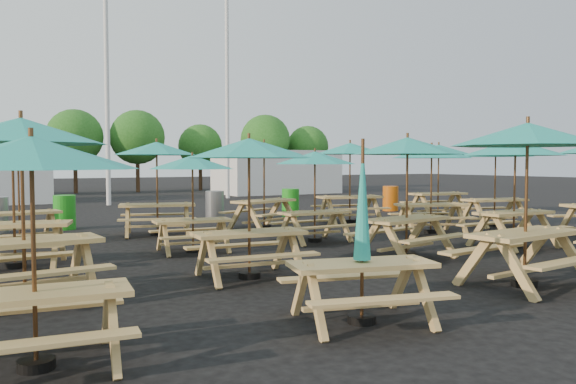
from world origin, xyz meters
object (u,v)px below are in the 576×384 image
waste_bin_1 (65,212)px  picnic_unit_11 (264,154)px  picnic_unit_15 (350,153)px  picnic_unit_10 (315,163)px  picnic_unit_18 (496,156)px  picnic_unit_6 (192,168)px  picnic_unit_0 (32,166)px  picnic_unit_5 (249,156)px  picnic_unit_8 (527,144)px  picnic_unit_1 (21,141)px  waste_bin_3 (290,203)px  picnic_unit_2 (12,151)px  picnic_unit_7 (157,154)px  picnic_unit_9 (407,153)px  picnic_unit_13 (515,154)px  picnic_unit_3 (18,160)px  picnic_unit_19 (439,154)px  waste_bin_2 (215,206)px  waste_bin_4 (390,198)px  picnic_unit_4 (362,248)px  picnic_unit_14 (432,157)px

waste_bin_1 → picnic_unit_11: bearing=-28.2°
picnic_unit_15 → waste_bin_1: size_ratio=2.74×
picnic_unit_10 → picnic_unit_18: picnic_unit_18 is taller
picnic_unit_6 → picnic_unit_18: 9.41m
picnic_unit_11 → picnic_unit_15: bearing=-17.1°
picnic_unit_0 → picnic_unit_15: size_ratio=0.81×
picnic_unit_5 → picnic_unit_8: 4.24m
picnic_unit_1 → picnic_unit_15: (9.59, 5.96, 0.01)m
picnic_unit_5 → picnic_unit_0: bearing=-136.5°
waste_bin_3 → picnic_unit_11: bearing=-130.8°
picnic_unit_2 → picnic_unit_7: bearing=58.1°
picnic_unit_5 → picnic_unit_9: size_ratio=0.92×
picnic_unit_5 → picnic_unit_13: (6.52, 0.16, 0.08)m
picnic_unit_11 → waste_bin_3: bearing=29.3°
waste_bin_1 → picnic_unit_8: bearing=-65.7°
picnic_unit_3 → waste_bin_1: picnic_unit_3 is taller
picnic_unit_11 → picnic_unit_19: bearing=-18.6°
picnic_unit_5 → picnic_unit_15: 8.73m
picnic_unit_7 → picnic_unit_15: 6.04m
waste_bin_2 → waste_bin_4: 7.35m
picnic_unit_1 → picnic_unit_5: bearing=-7.0°
picnic_unit_1 → picnic_unit_6: size_ratio=1.22×
picnic_unit_4 → picnic_unit_14: size_ratio=0.80×
picnic_unit_1 → waste_bin_4: (13.52, 8.75, -1.67)m
waste_bin_3 → waste_bin_4: bearing=0.8°
picnic_unit_11 → picnic_unit_18: (6.26, -2.65, -0.05)m
picnic_unit_15 → picnic_unit_18: 4.26m
picnic_unit_3 → waste_bin_2: 6.58m
picnic_unit_15 → waste_bin_1: picnic_unit_15 is taller
picnic_unit_5 → waste_bin_3: 10.58m
picnic_unit_10 → picnic_unit_15: (3.16, 3.01, 0.30)m
picnic_unit_4 → picnic_unit_14: picnic_unit_14 is taller
picnic_unit_0 → picnic_unit_2: (0.16, 5.56, 0.24)m
picnic_unit_0 → waste_bin_1: picnic_unit_0 is taller
picnic_unit_8 → picnic_unit_15: size_ratio=0.95×
picnic_unit_11 → picnic_unit_13: picnic_unit_11 is taller
picnic_unit_1 → waste_bin_2: bearing=48.8°
picnic_unit_9 → picnic_unit_19: picnic_unit_19 is taller
picnic_unit_5 → picnic_unit_6: bearing=92.9°
picnic_unit_8 → waste_bin_2: bearing=86.8°
picnic_unit_11 → picnic_unit_13: size_ratio=1.19×
picnic_unit_3 → picnic_unit_7: size_ratio=0.83×
picnic_unit_14 → picnic_unit_18: bearing=26.2°
picnic_unit_5 → waste_bin_4: (10.23, 8.83, -1.49)m
picnic_unit_13 → picnic_unit_18: picnic_unit_18 is taller
picnic_unit_13 → picnic_unit_11: bearing=119.0°
picnic_unit_7 → waste_bin_3: picnic_unit_7 is taller
picnic_unit_1 → picnic_unit_3: 5.94m
picnic_unit_13 → waste_bin_3: bearing=94.5°
picnic_unit_8 → picnic_unit_10: 5.62m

